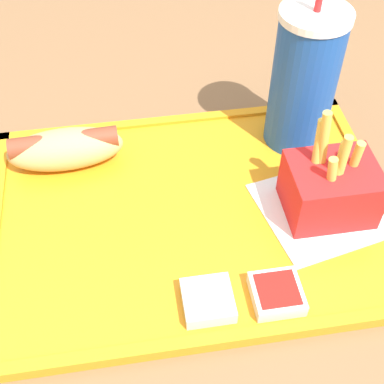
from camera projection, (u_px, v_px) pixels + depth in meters
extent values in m
cube|color=brown|center=(182.00, 358.00, 0.85)|extent=(1.37, 1.06, 0.74)
cube|color=orange|center=(192.00, 214.00, 0.56)|extent=(0.42, 0.30, 0.01)
cube|color=orange|center=(218.00, 338.00, 0.46)|extent=(0.42, 0.01, 0.00)
cube|color=orange|center=(173.00, 120.00, 0.65)|extent=(0.42, 0.01, 0.00)
cube|color=orange|center=(376.00, 188.00, 0.58)|extent=(0.01, 0.30, 0.00)
cube|color=white|center=(328.00, 207.00, 0.56)|extent=(0.16, 0.14, 0.00)
cylinder|color=#194CA5|center=(303.00, 84.00, 0.58)|extent=(0.07, 0.07, 0.15)
cylinder|color=white|center=(316.00, 15.00, 0.52)|extent=(0.07, 0.07, 0.01)
ellipsoid|color=tan|center=(66.00, 149.00, 0.59)|extent=(0.13, 0.05, 0.05)
cylinder|color=brown|center=(64.00, 142.00, 0.58)|extent=(0.12, 0.03, 0.02)
cube|color=red|center=(330.00, 190.00, 0.54)|extent=(0.09, 0.07, 0.06)
cylinder|color=#E5C14C|center=(331.00, 182.00, 0.51)|extent=(0.02, 0.01, 0.06)
cylinder|color=#E5C14C|center=(340.00, 167.00, 0.51)|extent=(0.01, 0.01, 0.08)
cylinder|color=#E5C14C|center=(323.00, 149.00, 0.51)|extent=(0.02, 0.02, 0.09)
cylinder|color=#E5C14C|center=(317.00, 154.00, 0.52)|extent=(0.01, 0.02, 0.08)
cylinder|color=#E5C14C|center=(338.00, 173.00, 0.51)|extent=(0.01, 0.02, 0.07)
cylinder|color=#E5C14C|center=(353.00, 165.00, 0.52)|extent=(0.01, 0.01, 0.06)
cube|color=silver|center=(208.00, 300.00, 0.48)|extent=(0.05, 0.05, 0.01)
cube|color=white|center=(208.00, 296.00, 0.47)|extent=(0.04, 0.04, 0.00)
cube|color=silver|center=(277.00, 294.00, 0.48)|extent=(0.05, 0.05, 0.01)
cube|color=#B21914|center=(277.00, 290.00, 0.48)|extent=(0.04, 0.04, 0.00)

